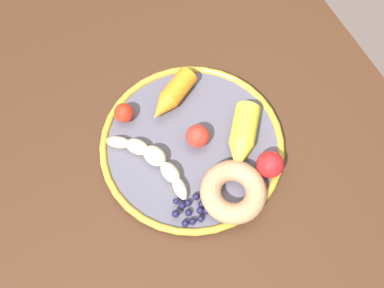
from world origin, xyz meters
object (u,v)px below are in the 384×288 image
Objects in this scene: plate at (192,145)px; blueberry_pile at (191,210)px; carrot_yellow at (242,138)px; tomato_near at (197,136)px; banana at (152,159)px; tomato_far at (270,165)px; carrot_orange at (172,96)px; dining_table at (196,186)px; tomato_mid at (124,113)px; donut at (233,192)px.

blueberry_pile is at bearing -26.17° from plate.
tomato_near is (-0.03, -0.06, -0.00)m from carrot_yellow.
carrot_yellow reaches higher than plate.
blueberry_pile is at bearing 11.72° from banana.
banana is 2.75× the size of blueberry_pile.
banana is at bearing -119.11° from tomato_far.
tomato_far is at bearing 25.80° from carrot_orange.
dining_table is 11.13× the size of carrot_orange.
tomato_far is (0.06, 0.10, 0.13)m from dining_table.
tomato_near is at bearing 153.48° from dining_table.
carrot_yellow is at bearing 65.97° from plate.
plate is 1.99× the size of banana.
carrot_yellow is at bearing 51.06° from tomato_mid.
carrot_yellow is at bearing 119.14° from blueberry_pile.
tomato_near is (-0.00, 0.01, 0.02)m from plate.
donut reaches higher than plate.
dining_table is at bearing 29.87° from tomato_mid.
carrot_yellow is at bearing 143.55° from donut.
tomato_near reaches higher than plate.
tomato_mid is 0.76× the size of tomato_far.
tomato_mid reaches higher than blueberry_pile.
carrot_orange is 1.90× the size of blueberry_pile.
plate is 2.87× the size of carrot_orange.
donut is 1.84× the size of blueberry_pile.
tomato_near is (-0.04, 0.02, 0.13)m from dining_table.
dining_table is 0.18m from carrot_orange.
carrot_yellow is 1.13× the size of donut.
carrot_orange is 0.20m from blueberry_pile.
carrot_yellow is at bearing 62.08° from tomato_near.
banana reaches higher than dining_table.
tomato_mid is at bearing -137.05° from tomato_far.
blueberry_pile is 1.29× the size of tomato_far.
carrot_yellow is at bearing 30.20° from carrot_orange.
carrot_yellow is 0.20m from tomato_mid.
plate is (-0.04, 0.01, 0.11)m from dining_table.
donut is at bearing 21.49° from dining_table.
blueberry_pile is (-0.00, -0.07, -0.01)m from donut.
donut and tomato_mid have the same top height.
donut is at bearing -36.45° from carrot_yellow.
blueberry_pile is at bearing 9.14° from tomato_mid.
donut is 0.23m from tomato_mid.
tomato_near is at bearing 44.91° from tomato_mid.
carrot_orange is at bearing -175.18° from donut.
carrot_orange is 0.14m from carrot_yellow.
dining_table is at bearing -5.38° from carrot_orange.
carrot_yellow is (0.12, 0.07, 0.00)m from carrot_orange.
dining_table is 3.87× the size of plate.
carrot_yellow reaches higher than blueberry_pile.
dining_table is 0.14m from tomato_near.
tomato_near reaches higher than tomato_mid.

